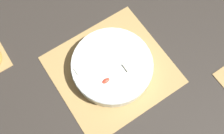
{
  "coord_description": "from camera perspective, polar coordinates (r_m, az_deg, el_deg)",
  "views": [
    {
      "loc": [
        -0.19,
        -0.28,
        0.89
      ],
      "look_at": [
        0.0,
        0.0,
        0.03
      ],
      "focal_mm": 42.0,
      "sensor_mm": 36.0,
      "label": 1
    }
  ],
  "objects": [
    {
      "name": "bamboo_mat_center",
      "position": [
        0.95,
        -0.0,
        -0.56
      ],
      "size": [
        0.4,
        0.38,
        0.01
      ],
      "color": "#A8844C",
      "rests_on": "ground_plane"
    },
    {
      "name": "ground_plane",
      "position": [
        0.95,
        -0.0,
        -0.62
      ],
      "size": [
        6.0,
        6.0,
        0.0
      ],
      "primitive_type": "plane",
      "color": "#2D2823"
    },
    {
      "name": "fruit_salad_bowl",
      "position": [
        0.91,
        -0.02,
        0.27
      ],
      "size": [
        0.29,
        0.29,
        0.06
      ],
      "color": "silver",
      "rests_on": "bamboo_mat_center"
    }
  ]
}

